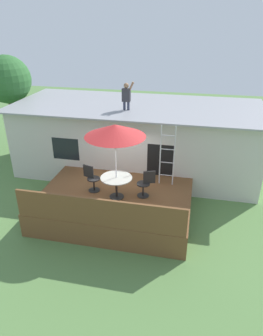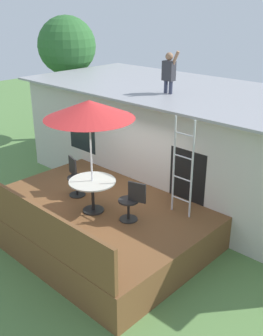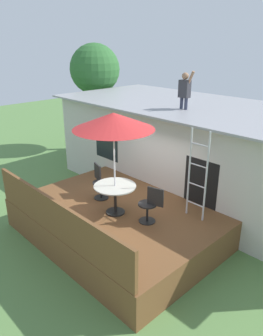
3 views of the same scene
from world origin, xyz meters
name	(u,v)px [view 1 (image 1 of 3)]	position (x,y,z in m)	size (l,w,h in m)	color
ground_plane	(116,212)	(0.00, 0.00, 0.00)	(40.00, 40.00, 0.00)	#567F42
house	(137,138)	(0.00, 3.60, 1.48)	(10.50, 4.50, 2.94)	beige
deck	(116,202)	(0.00, 0.00, 0.40)	(5.12, 3.94, 0.80)	brown
deck_railing	(98,212)	(0.00, -1.92, 1.25)	(5.02, 0.08, 0.90)	brown
patio_table	(116,182)	(0.10, -0.29, 1.39)	(1.04, 1.04, 0.74)	black
patio_umbrella	(115,131)	(0.10, -0.29, 3.15)	(1.90, 1.90, 2.54)	silver
step_ladder	(167,156)	(1.61, 0.98, 1.90)	(0.52, 0.04, 2.20)	silver
person_figure	(127,95)	(-0.25, 2.76, 3.55)	(0.47, 0.20, 1.11)	#33384C
patio_chair_left	(92,178)	(-0.84, -0.01, 1.26)	(0.61, 0.44, 0.92)	black
patio_chair_right	(145,184)	(1.02, 0.00, 1.26)	(0.61, 0.44, 0.92)	black
backyard_tree	(7,80)	(-6.24, 4.15, 3.62)	(2.19, 2.19, 4.75)	brown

